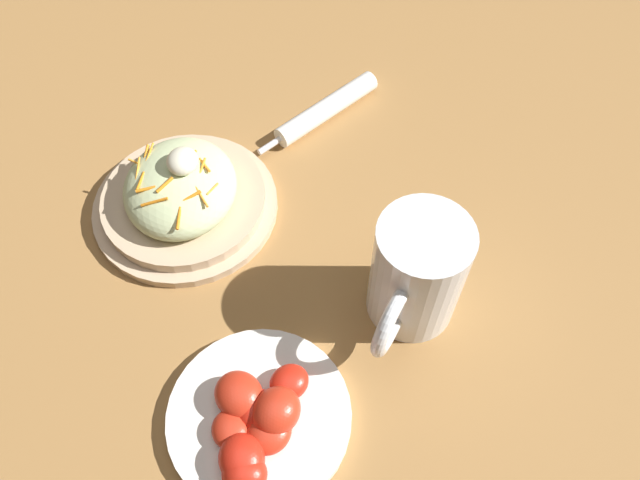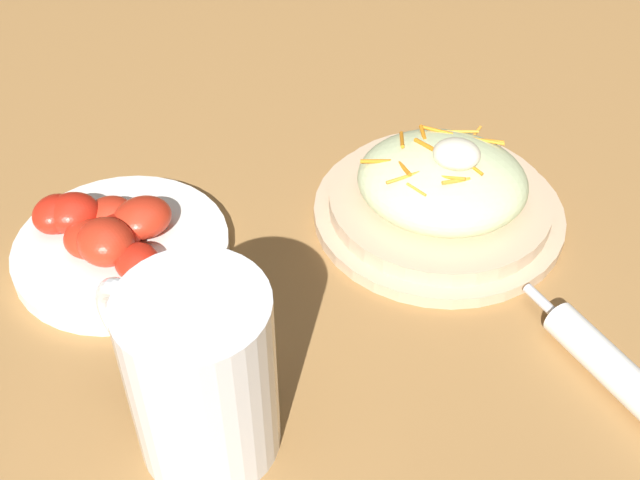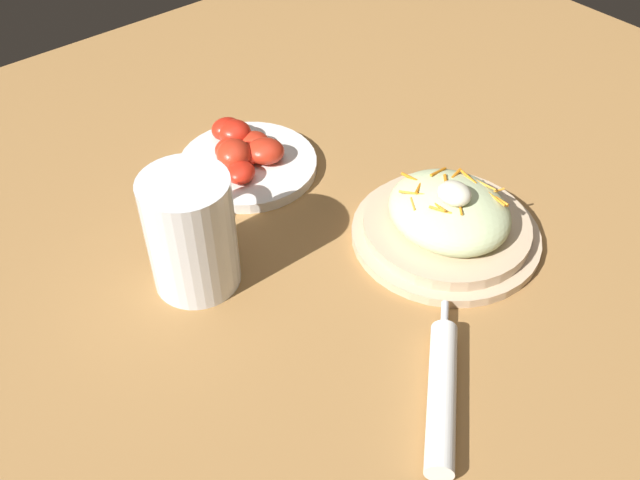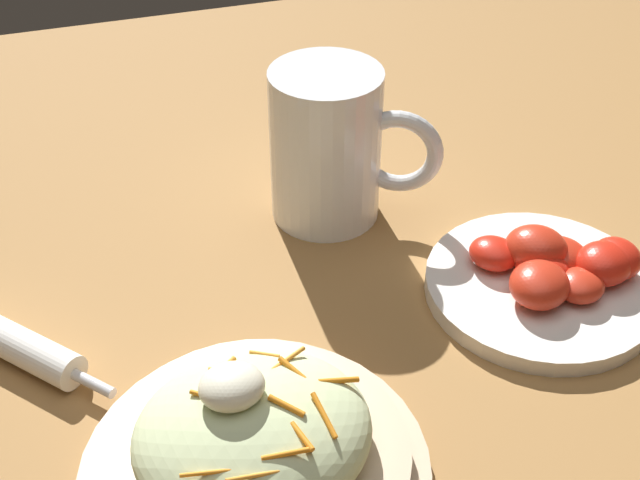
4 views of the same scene
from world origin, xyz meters
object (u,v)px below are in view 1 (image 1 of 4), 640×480
Objects in this scene: napkin_roll at (326,109)px; tomato_plate at (258,419)px; salad_plate at (183,195)px; beer_mug at (416,277)px.

tomato_plate reaches higher than napkin_roll.
salad_plate is 0.24m from napkin_roll.
tomato_plate is (0.43, -0.07, 0.00)m from napkin_roll.
salad_plate is at bearing -159.20° from tomato_plate.
salad_plate is 1.22× the size of tomato_plate.
tomato_plate is at bearing 20.80° from salad_plate.
salad_plate is at bearing -48.17° from napkin_roll.
beer_mug is 0.22m from tomato_plate.
beer_mug is 0.77× the size of tomato_plate.
beer_mug is 0.87× the size of napkin_roll.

